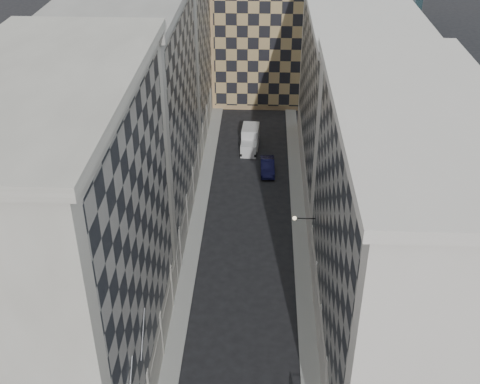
# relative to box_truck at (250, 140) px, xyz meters

# --- Properties ---
(sidewalk_west) EXTENTS (1.50, 100.00, 0.15)m
(sidewalk_west) POSITION_rel_box_truck_xyz_m (-4.99, -18.87, -1.12)
(sidewalk_west) COLOR #979792
(sidewalk_west) RESTS_ON ground
(sidewalk_east) EXTENTS (1.50, 100.00, 0.15)m
(sidewalk_east) POSITION_rel_box_truck_xyz_m (5.51, -18.87, -1.12)
(sidewalk_east) COLOR #979792
(sidewalk_east) RESTS_ON ground
(bldg_left_a) EXTENTS (10.80, 22.80, 23.70)m
(bldg_left_a) POSITION_rel_box_truck_xyz_m (-10.62, -37.87, 10.63)
(bldg_left_a) COLOR #9B968B
(bldg_left_a) RESTS_ON ground
(bldg_left_b) EXTENTS (10.80, 22.80, 22.70)m
(bldg_left_b) POSITION_rel_box_truck_xyz_m (-10.62, -15.87, 10.13)
(bldg_left_b) COLOR gray
(bldg_left_b) RESTS_ON ground
(bldg_left_c) EXTENTS (10.80, 22.80, 21.70)m
(bldg_left_c) POSITION_rel_box_truck_xyz_m (-10.62, 6.13, 9.63)
(bldg_left_c) COLOR #9B968B
(bldg_left_c) RESTS_ON ground
(bldg_right_a) EXTENTS (10.80, 26.80, 20.70)m
(bldg_right_a) POSITION_rel_box_truck_xyz_m (11.14, -33.87, 9.13)
(bldg_right_a) COLOR beige
(bldg_right_a) RESTS_ON ground
(bldg_right_b) EXTENTS (10.80, 28.80, 19.70)m
(bldg_right_b) POSITION_rel_box_truck_xyz_m (11.16, -6.87, 8.65)
(bldg_right_b) COLOR beige
(bldg_right_b) RESTS_ON ground
(tan_block) EXTENTS (16.80, 14.80, 18.80)m
(tan_block) POSITION_rel_box_truck_xyz_m (2.26, 19.02, 8.24)
(tan_block) COLOR #9C7A52
(tan_block) RESTS_ON ground
(flagpoles_left) EXTENTS (0.10, 6.33, 2.33)m
(flagpoles_left) POSITION_rel_box_truck_xyz_m (-5.64, -42.87, 6.80)
(flagpoles_left) COLOR gray
(flagpoles_left) RESTS_ON ground
(bracket_lamp) EXTENTS (1.98, 0.36, 0.36)m
(bracket_lamp) POSITION_rel_box_truck_xyz_m (4.64, -24.87, 5.00)
(bracket_lamp) COLOR black
(bracket_lamp) RESTS_ON ground
(box_truck) EXTENTS (2.32, 5.12, 2.75)m
(box_truck) POSITION_rel_box_truck_xyz_m (0.00, 0.00, 0.00)
(box_truck) COLOR silver
(box_truck) RESTS_ON ground
(dark_car) EXTENTS (1.75, 4.63, 1.51)m
(dark_car) POSITION_rel_box_truck_xyz_m (2.22, -6.00, -0.44)
(dark_car) COLOR #0F103A
(dark_car) RESTS_ON ground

